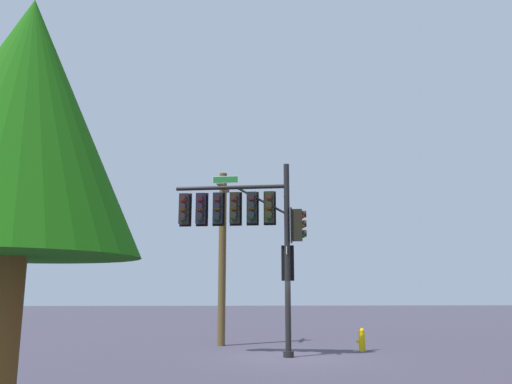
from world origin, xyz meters
TOP-DOWN VIEW (x-y plane):
  - ground_plane at (0.00, 0.00)m, footprint 120.00×120.00m
  - signal_pole_assembly at (1.33, -0.26)m, footprint 4.65×1.38m
  - utility_pole at (2.29, -3.76)m, footprint 0.54×1.78m
  - fire_hydrant at (-2.90, -1.54)m, footprint 0.33×0.24m
  - tree_near at (4.83, 10.76)m, footprint 3.28×3.28m

SIDE VIEW (x-z plane):
  - ground_plane at x=0.00m, z-range 0.00..0.00m
  - fire_hydrant at x=-2.90m, z-range 0.00..0.83m
  - utility_pole at x=2.29m, z-range 0.11..7.24m
  - tree_near at x=4.83m, z-range 1.27..7.51m
  - signal_pole_assembly at x=1.33m, z-range 1.24..7.86m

